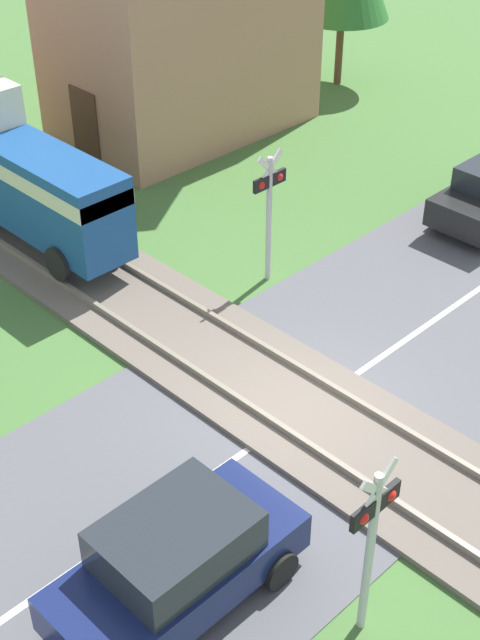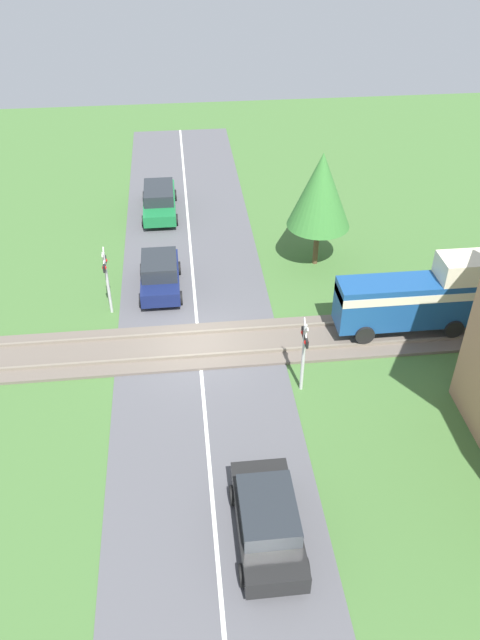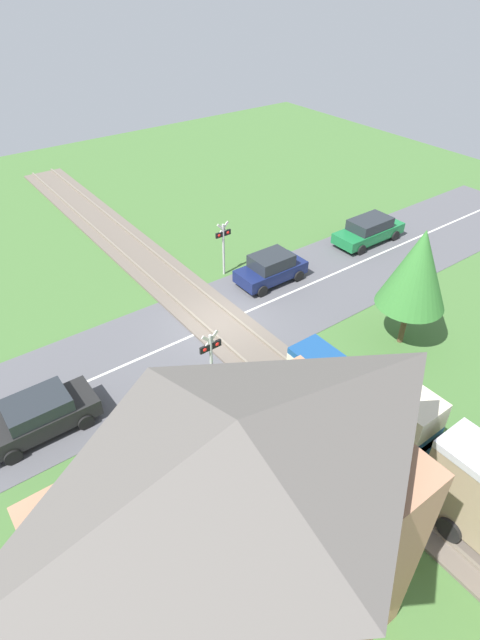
{
  "view_description": "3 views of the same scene",
  "coord_description": "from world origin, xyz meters",
  "px_view_note": "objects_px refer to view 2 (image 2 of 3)",
  "views": [
    {
      "loc": [
        -9.25,
        -7.74,
        10.5
      ],
      "look_at": [
        0.0,
        1.61,
        1.2
      ],
      "focal_mm": 50.0,
      "sensor_mm": 36.0,
      "label": 1
    },
    {
      "loc": [
        18.9,
        -0.43,
        15.42
      ],
      "look_at": [
        0.0,
        1.61,
        1.2
      ],
      "focal_mm": 35.0,
      "sensor_mm": 36.0,
      "label": 2
    },
    {
      "loc": [
        10.15,
        15.3,
        13.86
      ],
      "look_at": [
        0.0,
        1.61,
        1.2
      ],
      "focal_mm": 28.0,
      "sensor_mm": 36.0,
      "label": 3
    }
  ],
  "objects_px": {
    "car_behind_queue": "(159,200)",
    "crossing_signal_east_approach": "(304,347)",
    "car_near_crossing": "(160,274)",
    "crossing_signal_west_approach": "(106,273)",
    "car_far_side": "(268,520)"
  },
  "relations": [
    {
      "from": "car_near_crossing",
      "to": "car_behind_queue",
      "type": "relative_size",
      "value": 0.83
    },
    {
      "from": "crossing_signal_west_approach",
      "to": "crossing_signal_east_approach",
      "type": "distance_m",
      "value": 8.92
    },
    {
      "from": "car_near_crossing",
      "to": "crossing_signal_east_approach",
      "type": "bearing_deg",
      "value": 35.41
    },
    {
      "from": "car_near_crossing",
      "to": "car_behind_queue",
      "type": "distance_m",
      "value": 7.38
    },
    {
      "from": "crossing_signal_west_approach",
      "to": "crossing_signal_east_approach",
      "type": "relative_size",
      "value": 1.0
    },
    {
      "from": "car_behind_queue",
      "to": "crossing_signal_west_approach",
      "type": "distance_m",
      "value": 9.18
    },
    {
      "from": "car_near_crossing",
      "to": "crossing_signal_east_approach",
      "type": "relative_size",
      "value": 1.24
    },
    {
      "from": "car_behind_queue",
      "to": "crossing_signal_east_approach",
      "type": "height_order",
      "value": "crossing_signal_east_approach"
    },
    {
      "from": "crossing_signal_east_approach",
      "to": "car_behind_queue",
      "type": "bearing_deg",
      "value": -160.94
    },
    {
      "from": "crossing_signal_east_approach",
      "to": "crossing_signal_west_approach",
      "type": "bearing_deg",
      "value": -127.92
    },
    {
      "from": "crossing_signal_east_approach",
      "to": "car_far_side",
      "type": "bearing_deg",
      "value": -19.42
    },
    {
      "from": "crossing_signal_west_approach",
      "to": "car_near_crossing",
      "type": "bearing_deg",
      "value": 125.68
    },
    {
      "from": "car_far_side",
      "to": "crossing_signal_west_approach",
      "type": "distance_m",
      "value": 12.46
    },
    {
      "from": "car_far_side",
      "to": "car_behind_queue",
      "type": "distance_m",
      "value": 20.45
    },
    {
      "from": "car_behind_queue",
      "to": "car_far_side",
      "type": "bearing_deg",
      "value": 8.1
    }
  ]
}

